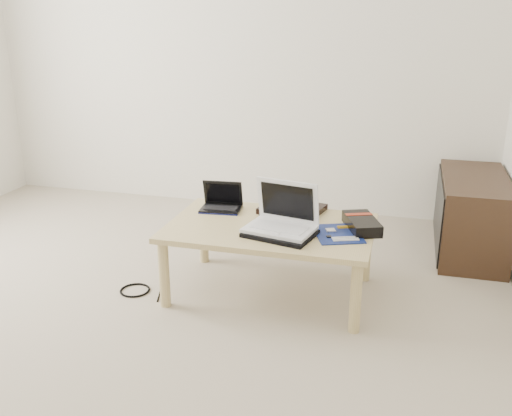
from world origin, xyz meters
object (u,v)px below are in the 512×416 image
(white_laptop, at_px, (282,219))
(gpu_box, at_px, (362,224))
(media_cabinet, at_px, (470,214))
(netbook, at_px, (222,204))
(coffee_table, at_px, (270,234))

(white_laptop, distance_m, gpu_box, 0.43)
(media_cabinet, xyz_separation_m, netbook, (-1.45, -0.74, 0.18))
(coffee_table, xyz_separation_m, media_cabinet, (1.11, 0.92, -0.10))
(netbook, bearing_deg, gpu_box, -7.83)
(white_laptop, bearing_deg, media_cabinet, 44.32)
(gpu_box, bearing_deg, netbook, 172.17)
(coffee_table, height_order, media_cabinet, media_cabinet)
(netbook, height_order, white_laptop, white_laptop)
(white_laptop, height_order, gpu_box, white_laptop)
(netbook, relative_size, white_laptop, 0.63)
(coffee_table, height_order, netbook, netbook)
(netbook, xyz_separation_m, gpu_box, (0.82, -0.11, -0.00))
(white_laptop, bearing_deg, netbook, 147.90)
(coffee_table, bearing_deg, media_cabinet, 39.78)
(media_cabinet, distance_m, netbook, 1.64)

